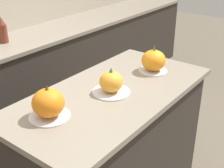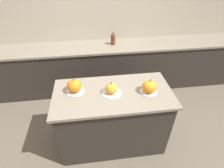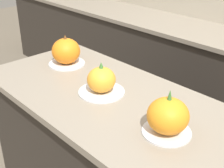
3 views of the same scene
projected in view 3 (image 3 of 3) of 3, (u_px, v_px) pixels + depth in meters
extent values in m
cube|color=#2D2823|center=(106.00, 166.00, 1.79)|extent=(1.36, 0.65, 0.88)
cube|color=gray|center=(105.00, 96.00, 1.58)|extent=(1.42, 0.71, 0.03)
cube|color=#2D2823|center=(224.00, 92.00, 2.60)|extent=(6.00, 0.56, 0.87)
cylinder|color=silver|center=(67.00, 63.00, 1.92)|extent=(0.22, 0.22, 0.01)
ellipsoid|color=orange|center=(66.00, 51.00, 1.88)|extent=(0.17, 0.17, 0.15)
cone|color=brown|center=(65.00, 37.00, 1.84)|extent=(0.02, 0.02, 0.03)
cylinder|color=silver|center=(102.00, 92.00, 1.58)|extent=(0.24, 0.24, 0.01)
ellipsoid|color=orange|center=(101.00, 80.00, 1.55)|extent=(0.14, 0.14, 0.13)
cone|color=#38702D|center=(101.00, 65.00, 1.52)|extent=(0.03, 0.03, 0.03)
cylinder|color=silver|center=(166.00, 132.00, 1.27)|extent=(0.20, 0.20, 0.01)
ellipsoid|color=orange|center=(168.00, 116.00, 1.24)|extent=(0.17, 0.17, 0.15)
cone|color=#38702D|center=(170.00, 95.00, 1.20)|extent=(0.02, 0.02, 0.05)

